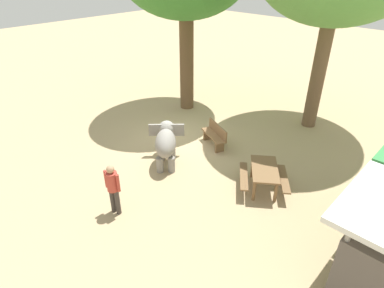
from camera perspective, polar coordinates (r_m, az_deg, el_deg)
The scene contains 5 objects.
ground_plane at distance 12.95m, azimuth -2.37°, elevation 0.30°, with size 60.00×60.00×0.00m, color tan.
elephant at distance 11.30m, azimuth -4.63°, elevation 0.40°, with size 1.79×1.79×1.33m.
person_handler at distance 9.27m, azimuth -13.81°, elevation -7.23°, with size 0.32×0.49×1.62m.
wooden_bench at distance 12.54m, azimuth 4.10°, elevation 1.66°, with size 0.92×1.44×0.88m.
picnic_table_near at distance 10.37m, azimuth 12.63°, elevation -5.09°, with size 2.09×2.08×0.78m.
Camera 1 is at (7.73, 8.14, 6.45)m, focal length 30.21 mm.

